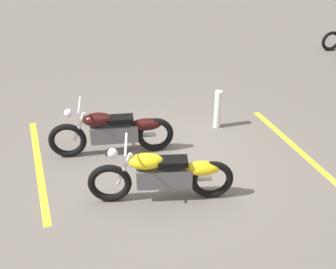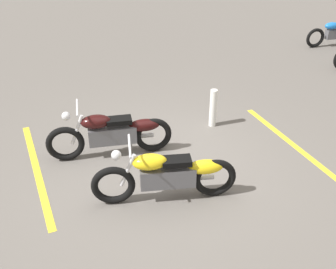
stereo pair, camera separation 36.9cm
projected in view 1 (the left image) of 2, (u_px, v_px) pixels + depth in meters
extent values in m
plane|color=#66605B|center=(162.00, 168.00, 7.23)|extent=(60.00, 60.00, 0.00)
torus|color=black|center=(110.00, 183.00, 6.31)|extent=(0.67, 0.32, 0.67)
torus|color=black|center=(212.00, 180.00, 6.39)|extent=(0.67, 0.32, 0.67)
cube|color=#59595E|center=(164.00, 177.00, 6.31)|extent=(0.87, 0.48, 0.32)
ellipsoid|color=yellow|center=(146.00, 161.00, 6.14)|extent=(0.58, 0.43, 0.24)
ellipsoid|color=yellow|center=(202.00, 168.00, 6.27)|extent=(0.61, 0.41, 0.22)
cube|color=black|center=(173.00, 161.00, 6.17)|extent=(0.49, 0.37, 0.09)
cylinder|color=silver|center=(124.00, 169.00, 6.19)|extent=(0.27, 0.14, 0.56)
cylinder|color=silver|center=(126.00, 145.00, 5.97)|extent=(0.23, 0.60, 0.04)
sphere|color=silver|center=(113.00, 153.00, 6.04)|extent=(0.15, 0.15, 0.15)
cylinder|color=silver|center=(189.00, 179.00, 6.53)|extent=(0.69, 0.31, 0.09)
torus|color=black|center=(68.00, 140.00, 7.36)|extent=(0.68, 0.27, 0.67)
torus|color=black|center=(155.00, 135.00, 7.54)|extent=(0.68, 0.27, 0.67)
cube|color=#59595E|center=(114.00, 133.00, 7.41)|extent=(0.87, 0.42, 0.32)
ellipsoid|color=black|center=(98.00, 119.00, 7.23)|extent=(0.57, 0.40, 0.24)
ellipsoid|color=black|center=(146.00, 124.00, 7.40)|extent=(0.60, 0.37, 0.22)
cube|color=black|center=(121.00, 119.00, 7.28)|extent=(0.49, 0.34, 0.09)
cylinder|color=silver|center=(79.00, 127.00, 7.25)|extent=(0.27, 0.12, 0.56)
cylinder|color=silver|center=(79.00, 105.00, 7.04)|extent=(0.19, 0.61, 0.04)
sphere|color=silver|center=(68.00, 113.00, 7.09)|extent=(0.15, 0.15, 0.15)
cylinder|color=silver|center=(137.00, 135.00, 7.66)|extent=(0.70, 0.26, 0.09)
torus|color=black|center=(331.00, 41.00, 12.15)|extent=(0.59, 0.21, 0.58)
cylinder|color=white|center=(218.00, 109.00, 8.24)|extent=(0.14, 0.14, 0.79)
cube|color=yellow|center=(39.00, 166.00, 7.27)|extent=(0.27, 3.20, 0.01)
cube|color=yellow|center=(300.00, 151.00, 7.67)|extent=(0.27, 3.20, 0.01)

